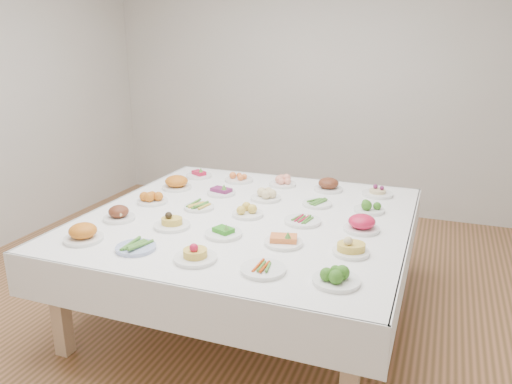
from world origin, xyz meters
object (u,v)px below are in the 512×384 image
(dish_12, at_px, (248,210))
(display_table, at_px, (248,224))
(dish_24, at_px, (378,189))
(dish_0, at_px, (83,229))

(dish_12, bearing_deg, display_table, 76.53)
(display_table, distance_m, dish_12, 0.11)
(dish_24, bearing_deg, display_table, -134.56)
(dish_12, distance_m, dish_24, 1.12)
(display_table, xyz_separation_m, dish_0, (-0.78, -0.78, 0.14))
(dish_0, bearing_deg, display_table, 45.08)
(display_table, xyz_separation_m, dish_12, (-0.00, -0.01, 0.11))
(dish_12, bearing_deg, dish_24, 45.67)
(dish_24, bearing_deg, dish_0, -134.74)
(dish_0, distance_m, dish_24, 2.22)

